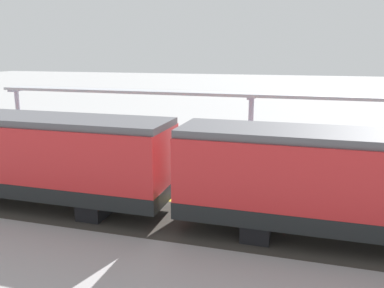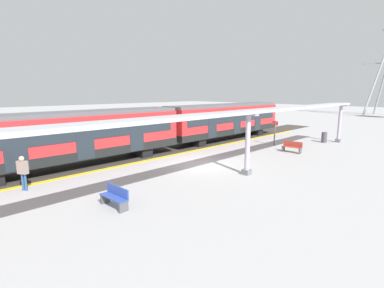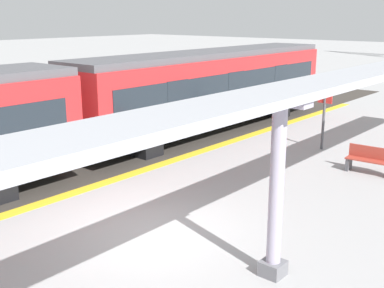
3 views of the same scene
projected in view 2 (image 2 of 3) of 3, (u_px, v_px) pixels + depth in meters
The scene contains 13 objects.
ground_plane at pixel (203, 165), 18.28m from camera, with size 176.00×176.00×0.00m, color #9D9D9D.
tactile_edge_strip at pixel (168, 156), 20.71m from camera, with size 0.44×38.71×0.01m, color gold.
trackbed at pixel (153, 152), 21.98m from camera, with size 3.20×50.71×0.01m, color #38332D.
train_near_carriage at pixel (76, 138), 17.56m from camera, with size 2.65×14.43×3.48m.
train_far_carriage at pixel (227, 121), 27.95m from camera, with size 2.65×14.43×3.48m.
canopy_pillar_second at pixel (248, 144), 15.83m from camera, with size 1.10×0.44×3.51m.
canopy_pillar_third at pixel (340, 123), 26.15m from camera, with size 1.10×0.44×3.51m.
canopy_beam at pixel (245, 112), 15.28m from camera, with size 1.20×31.25×0.16m, color #A8AAB2.
bench_near_end at pixel (292, 147), 21.94m from camera, with size 1.52×0.53×0.86m.
bench_mid_platform at pixel (115, 197), 11.54m from camera, with size 1.52×0.52×0.86m.
trash_bin at pixel (324, 137), 26.22m from camera, with size 0.48×0.48×0.96m, color #454049.
platform_info_sign at pixel (275, 130), 24.72m from camera, with size 0.56×0.10×2.20m.
passenger_waiting_near_edge at pixel (23, 169), 13.33m from camera, with size 0.53×0.44×1.69m.
Camera 2 is at (12.10, -12.97, 4.68)m, focal length 26.39 mm.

